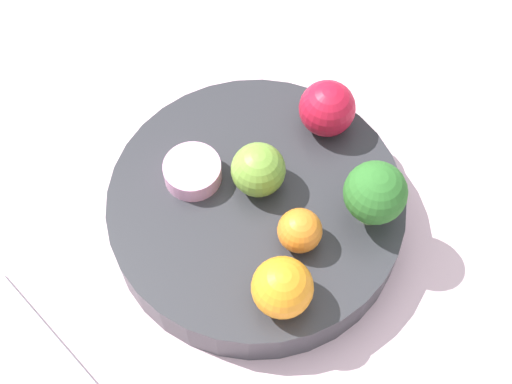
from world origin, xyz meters
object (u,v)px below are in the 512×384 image
apple_green (258,170)px  small_cup (193,172)px  broccoli (375,194)px  apple_red (327,108)px  orange_back (282,287)px  orange_front (300,231)px  bowl (256,210)px

apple_green → small_cup: apple_green is taller
broccoli → apple_red: size_ratio=1.28×
broccoli → orange_back: size_ratio=1.33×
orange_front → small_cup: (0.10, 0.00, -0.01)m
broccoli → small_cup: (0.14, 0.06, -0.03)m
bowl → small_cup: (0.05, 0.02, 0.03)m
small_cup → orange_front: bearing=-177.9°
bowl → small_cup: small_cup is taller
broccoli → orange_front: size_ratio=1.75×
apple_red → small_cup: 0.13m
apple_red → orange_front: size_ratio=1.36×
apple_red → apple_green: size_ratio=1.08×
broccoli → small_cup: 0.15m
orange_back → apple_green: bearing=-43.8°
orange_back → small_cup: 0.13m
apple_green → bowl: bearing=118.7°
apple_green → small_cup: size_ratio=0.93×
broccoli → apple_red: bearing=-34.2°
bowl → small_cup: 0.06m
broccoli → orange_back: broccoli is taller
apple_red → orange_front: bearing=113.2°
bowl → apple_red: bearing=-93.0°
orange_back → orange_front: bearing=-70.1°
apple_green → broccoli: bearing=-161.9°
broccoli → apple_red: (0.08, -0.05, -0.01)m
apple_red → bowl: bearing=87.0°
broccoli → apple_green: broccoli is taller
bowl → apple_green: (0.01, -0.01, 0.04)m
bowl → small_cup: bearing=15.5°
apple_green → orange_front: (-0.06, 0.02, -0.00)m
bowl → apple_green: 0.05m
orange_front → orange_back: bearing=109.9°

